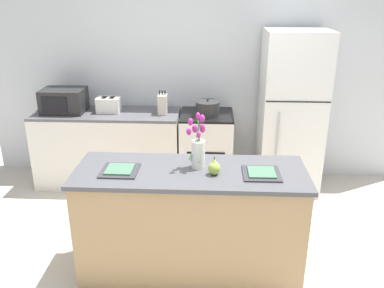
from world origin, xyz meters
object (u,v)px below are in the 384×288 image
object	(u,v)px
flower_vase	(198,148)
plate_setting_right	(261,173)
cooking_pot	(208,108)
microwave	(64,100)
plate_setting_left	(120,170)
refrigerator	(291,113)
knife_block	(163,104)
pear_figurine	(214,167)
stove_range	(206,150)
toaster	(109,105)

from	to	relation	value
flower_vase	plate_setting_right	distance (m)	0.52
cooking_pot	microwave	size ratio (longest dim) A/B	0.57
plate_setting_left	microwave	world-z (taller)	microwave
refrigerator	plate_setting_right	xyz separation A→B (m)	(-0.51, -1.65, 0.02)
refrigerator	flower_vase	size ratio (longest dim) A/B	4.19
flower_vase	knife_block	xyz separation A→B (m)	(-0.46, 1.52, -0.08)
plate_setting_left	microwave	distance (m)	1.93
refrigerator	pear_figurine	world-z (taller)	refrigerator
refrigerator	knife_block	xyz separation A→B (m)	(-1.45, -0.02, 0.09)
stove_range	pear_figurine	size ratio (longest dim) A/B	6.07
pear_figurine	flower_vase	bearing A→B (deg)	134.95
microwave	stove_range	bearing A→B (deg)	0.02
flower_vase	toaster	bearing A→B (deg)	124.89
stove_range	toaster	bearing A→B (deg)	179.00
refrigerator	microwave	bearing A→B (deg)	-179.97
plate_setting_left	cooking_pot	xyz separation A→B (m)	(0.65, 1.59, 0.04)
cooking_pot	knife_block	bearing A→B (deg)	175.85
microwave	refrigerator	bearing A→B (deg)	0.03
refrigerator	cooking_pot	distance (m)	0.94
stove_range	plate_setting_left	world-z (taller)	plate_setting_left
microwave	knife_block	xyz separation A→B (m)	(1.14, -0.02, -0.02)
stove_range	cooking_pot	size ratio (longest dim) A/B	3.24
stove_range	pear_figurine	bearing A→B (deg)	-87.15
flower_vase	plate_setting_left	distance (m)	0.62
stove_range	toaster	world-z (taller)	toaster
flower_vase	pear_figurine	world-z (taller)	flower_vase
stove_range	microwave	bearing A→B (deg)	-179.98
knife_block	flower_vase	bearing A→B (deg)	-73.26
plate_setting_right	refrigerator	bearing A→B (deg)	72.80
pear_figurine	plate_setting_left	world-z (taller)	pear_figurine
refrigerator	plate_setting_right	world-z (taller)	refrigerator
cooking_pot	plate_setting_left	bearing A→B (deg)	-112.23
pear_figurine	cooking_pot	world-z (taller)	cooking_pot
plate_setting_left	stove_range	bearing A→B (deg)	68.76
flower_vase	knife_block	bearing A→B (deg)	106.74
plate_setting_right	cooking_pot	size ratio (longest dim) A/B	1.03
plate_setting_right	toaster	bearing A→B (deg)	133.33
refrigerator	knife_block	distance (m)	1.45
toaster	pear_figurine	bearing A→B (deg)	-54.24
pear_figurine	microwave	size ratio (longest dim) A/B	0.31
plate_setting_left	toaster	distance (m)	1.74
refrigerator	cooking_pot	xyz separation A→B (m)	(-0.94, -0.06, 0.06)
refrigerator	plate_setting_left	world-z (taller)	refrigerator
pear_figurine	plate_setting_right	size ratio (longest dim) A/B	0.52
pear_figurine	plate_setting_left	bearing A→B (deg)	178.33
flower_vase	microwave	xyz separation A→B (m)	(-1.60, 1.54, -0.06)
refrigerator	pear_figurine	distance (m)	1.88
stove_range	pear_figurine	world-z (taller)	pear_figurine
refrigerator	knife_block	bearing A→B (deg)	-179.17
toaster	stove_range	bearing A→B (deg)	-1.00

